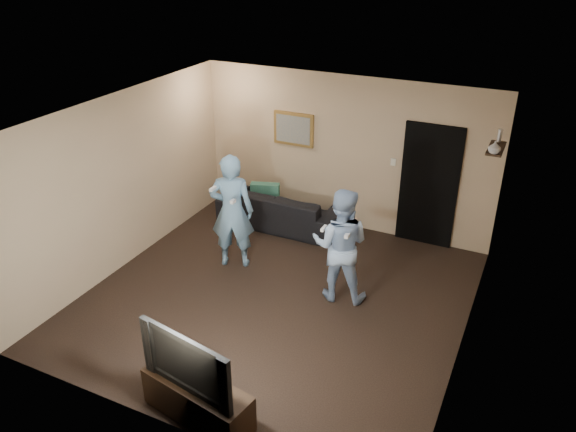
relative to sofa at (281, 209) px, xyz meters
The scene contains 19 objects.
ground 2.21m from the sofa, 65.53° to the right, with size 5.00×5.00×0.00m, color black.
ceiling 3.17m from the sofa, 65.53° to the right, with size 5.00×5.00×0.04m, color silver.
wall_back 1.43m from the sofa, 29.21° to the left, with size 5.00×0.04×2.60m, color tan.
wall_front 4.69m from the sofa, 78.59° to the right, with size 5.00×0.04×2.60m, color tan.
wall_left 2.74m from the sofa, 128.64° to the right, with size 0.04×5.00×2.60m, color tan.
wall_right 4.07m from the sofa, 30.33° to the right, with size 0.04×5.00×2.60m, color tan.
sofa is the anchor object (origin of this frame).
throw_pillow 0.35m from the sofa, behind, with size 0.49×0.16×0.49m, color #1B5144.
painting_frame 1.37m from the sofa, 89.18° to the left, with size 0.72×0.05×0.57m, color olive.
painting_canvas 1.37m from the sofa, 89.13° to the left, with size 0.62×0.01×0.47m, color slate.
doorway 2.50m from the sofa, 11.44° to the left, with size 0.90×0.06×2.00m, color black.
light_switch 2.07m from the sofa, 15.35° to the left, with size 0.08×0.02×0.12m, color silver.
wall_shelf 3.70m from the sofa, ahead, with size 0.20×0.60×0.03m, color black.
shelf_vase 3.77m from the sofa, ahead, with size 0.16×0.16×0.17m, color #B3B3B8.
shelf_figurine 3.75m from the sofa, ahead, with size 0.06×0.06×0.18m, color silver.
tv_console 4.43m from the sofa, 75.00° to the right, with size 1.23×0.40×0.44m, color black.
television 4.46m from the sofa, 75.00° to the right, with size 1.15×0.15×0.66m, color black.
wii_player_left 1.56m from the sofa, 93.63° to the right, with size 0.76×0.63×1.78m.
wii_player_right 2.34m from the sofa, 43.36° to the right, with size 0.89×0.75×1.63m.
Camera 1 is at (2.94, -5.77, 4.55)m, focal length 35.00 mm.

